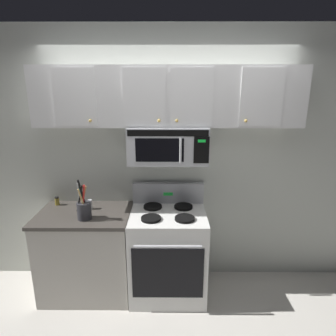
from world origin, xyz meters
The scene contains 9 objects.
ground_plane centered at (0.00, 0.00, 0.00)m, with size 8.00×8.00×0.00m, color beige.
back_wall centered at (0.00, 0.79, 1.35)m, with size 5.20×0.10×2.70m, color silver.
stove_range centered at (0.00, 0.42, 0.47)m, with size 0.76×0.69×1.12m.
over_range_microwave centered at (0.00, 0.54, 1.58)m, with size 0.76×0.43×0.35m.
upper_cabinets centered at (0.00, 0.57, 2.02)m, with size 2.50×0.36×0.55m.
counter_segment centered at (-0.84, 0.43, 0.45)m, with size 0.93×0.65×0.90m.
utensil_crock_charcoal centered at (-0.79, 0.29, 1.00)m, with size 0.13×0.13×0.40m.
salt_shaker centered at (-0.80, 0.53, 0.95)m, with size 0.05×0.05×0.10m.
spice_jar centered at (-1.18, 0.63, 0.94)m, with size 0.05×0.05×0.09m.
Camera 1 is at (0.02, -2.22, 2.12)m, focal length 30.94 mm.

